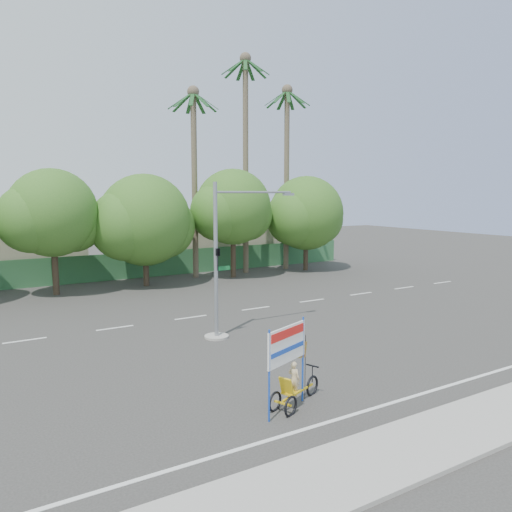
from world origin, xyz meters
TOP-DOWN VIEW (x-y plane):
  - ground at (0.00, 0.00)m, footprint 120.00×120.00m
  - sidewalk_near at (0.00, -7.50)m, footprint 50.00×2.40m
  - fence at (0.00, 21.50)m, footprint 38.00×0.08m
  - building_right at (8.00, 26.00)m, footprint 14.00×8.00m
  - tree_left at (-7.05, 18.00)m, footprint 6.66×5.60m
  - tree_center at (-1.05, 18.00)m, footprint 7.62×6.40m
  - tree_right at (5.95, 18.00)m, footprint 6.90×5.80m
  - tree_far_right at (12.95, 18.00)m, footprint 7.38×6.20m
  - palm_tall at (8.00, 19.50)m, footprint 3.73×3.79m
  - palm_mid at (12.00, 19.50)m, footprint 3.73×3.79m
  - palm_short at (3.50, 19.50)m, footprint 3.73×3.79m
  - traffic_signal at (-2.20, 3.98)m, footprint 4.72×1.10m
  - trike_billboard at (-3.90, -3.85)m, footprint 2.62×1.26m

SIDE VIEW (x-z plane):
  - ground at x=0.00m, z-range 0.00..0.00m
  - sidewalk_near at x=0.00m, z-range 0.00..0.12m
  - fence at x=0.00m, z-range 0.00..2.00m
  - trike_billboard at x=-3.90m, z-range -0.27..2.48m
  - building_right at x=8.00m, z-range 0.00..3.60m
  - traffic_signal at x=-2.20m, z-range -0.58..6.42m
  - tree_center at x=-1.05m, z-range 0.54..8.39m
  - tree_far_right at x=12.95m, z-range 0.68..8.61m
  - tree_left at x=-7.05m, z-range 1.02..9.09m
  - tree_right at x=5.95m, z-range 1.06..9.42m
  - palm_short at x=3.50m, z-range 1.64..16.09m
  - palm_mid at x=12.00m, z-range 1.67..17.12m
  - palm_tall at x=8.00m, z-range 1.74..19.19m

